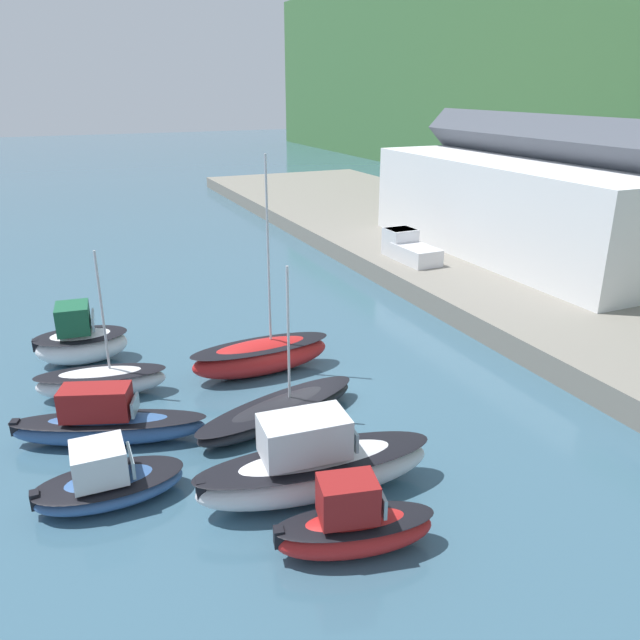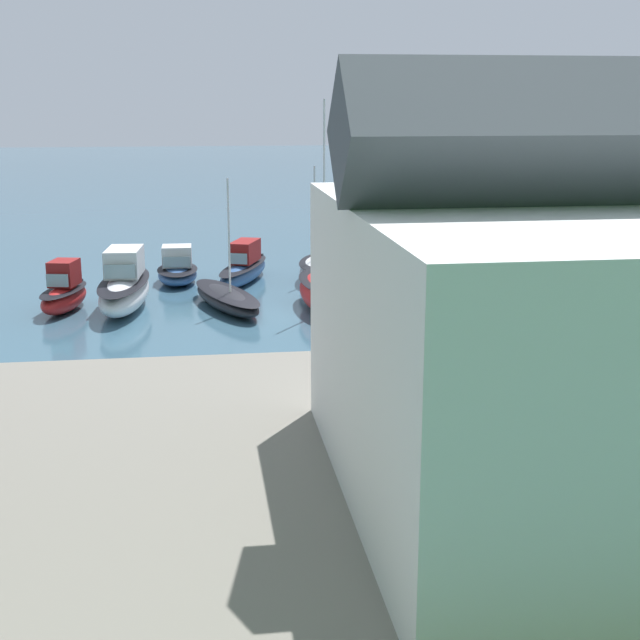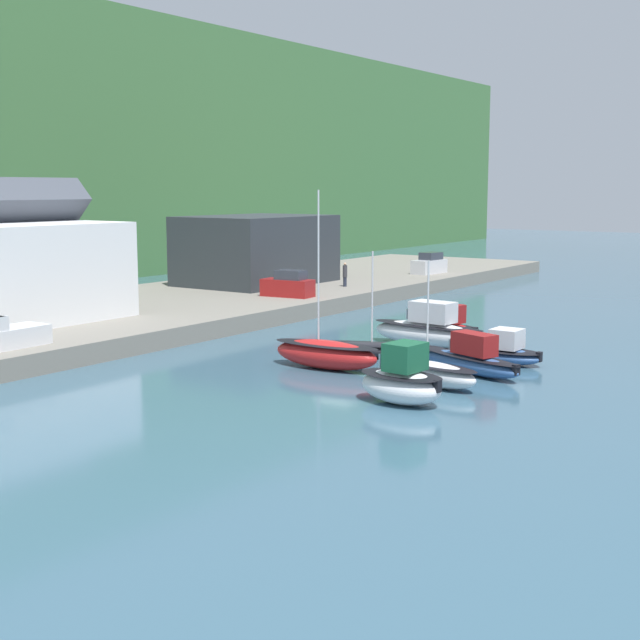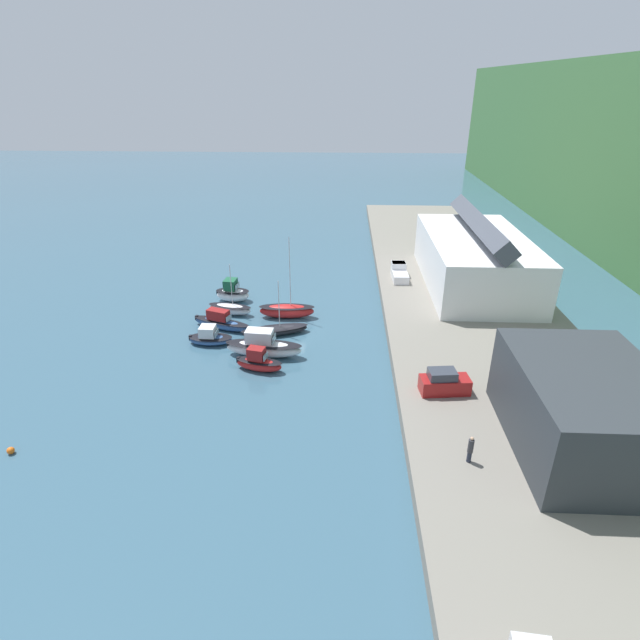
{
  "view_description": "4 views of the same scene",
  "coord_description": "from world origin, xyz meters",
  "px_view_note": "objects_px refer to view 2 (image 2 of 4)",
  "views": [
    {
      "loc": [
        21.95,
        -9.22,
        12.54
      ],
      "look_at": [
        -3.97,
        2.22,
        1.8
      ],
      "focal_mm": 35.0,
      "sensor_mm": 36.0,
      "label": 1
    },
    {
      "loc": [
        2.81,
        40.24,
        9.82
      ],
      "look_at": [
        -1.87,
        6.69,
        1.44
      ],
      "focal_mm": 50.0,
      "sensor_mm": 36.0,
      "label": 2
    },
    {
      "loc": [
        -43.18,
        -28.61,
        10.0
      ],
      "look_at": [
        -1.18,
        0.57,
        2.37
      ],
      "focal_mm": 50.0,
      "sensor_mm": 36.0,
      "label": 3
    },
    {
      "loc": [
        50.79,
        5.41,
        25.4
      ],
      "look_at": [
        2.56,
        3.1,
        2.41
      ],
      "focal_mm": 28.0,
      "sensor_mm": 36.0,
      "label": 4
    }
  ],
  "objects_px": {
    "moored_boat_2": "(125,287)",
    "moored_boat_6": "(244,268)",
    "moored_boat_3": "(64,293)",
    "moored_boat_4": "(385,258)",
    "moored_boat_1": "(227,298)",
    "moored_boat_5": "(315,269)",
    "moored_boat_0": "(322,292)",
    "moored_boat_7": "(177,270)"
  },
  "relations": [
    {
      "from": "moored_boat_6",
      "to": "moored_boat_4",
      "type": "bearing_deg",
      "value": -157.95
    },
    {
      "from": "moored_boat_2",
      "to": "moored_boat_6",
      "type": "xyz_separation_m",
      "value": [
        -6.04,
        -5.76,
        -0.27
      ]
    },
    {
      "from": "moored_boat_1",
      "to": "moored_boat_2",
      "type": "xyz_separation_m",
      "value": [
        4.85,
        -0.58,
        0.57
      ]
    },
    {
      "from": "moored_boat_3",
      "to": "moored_boat_6",
      "type": "xyz_separation_m",
      "value": [
        -8.89,
        -5.74,
        -0.06
      ]
    },
    {
      "from": "moored_boat_0",
      "to": "moored_boat_2",
      "type": "distance_m",
      "value": 9.51
    },
    {
      "from": "moored_boat_3",
      "to": "moored_boat_4",
      "type": "height_order",
      "value": "moored_boat_4"
    },
    {
      "from": "moored_boat_0",
      "to": "moored_boat_1",
      "type": "xyz_separation_m",
      "value": [
        4.55,
        -0.84,
        -0.36
      ]
    },
    {
      "from": "moored_boat_0",
      "to": "moored_boat_7",
      "type": "height_order",
      "value": "moored_boat_0"
    },
    {
      "from": "moored_boat_2",
      "to": "moored_boat_7",
      "type": "xyz_separation_m",
      "value": [
        -2.4,
        -6.13,
        -0.37
      ]
    },
    {
      "from": "moored_boat_2",
      "to": "moored_boat_3",
      "type": "relative_size",
      "value": 1.65
    },
    {
      "from": "moored_boat_2",
      "to": "moored_boat_6",
      "type": "bearing_deg",
      "value": -131.91
    },
    {
      "from": "moored_boat_4",
      "to": "moored_boat_6",
      "type": "height_order",
      "value": "moored_boat_4"
    },
    {
      "from": "moored_boat_0",
      "to": "moored_boat_1",
      "type": "relative_size",
      "value": 1.28
    },
    {
      "from": "moored_boat_3",
      "to": "moored_boat_5",
      "type": "distance_m",
      "value": 13.98
    },
    {
      "from": "moored_boat_0",
      "to": "moored_boat_2",
      "type": "relative_size",
      "value": 1.22
    },
    {
      "from": "moored_boat_6",
      "to": "moored_boat_1",
      "type": "bearing_deg",
      "value": 99.17
    },
    {
      "from": "moored_boat_0",
      "to": "moored_boat_2",
      "type": "height_order",
      "value": "moored_boat_0"
    },
    {
      "from": "moored_boat_4",
      "to": "moored_boat_2",
      "type": "bearing_deg",
      "value": 28.88
    },
    {
      "from": "moored_boat_3",
      "to": "moored_boat_7",
      "type": "relative_size",
      "value": 1.04
    },
    {
      "from": "moored_boat_6",
      "to": "moored_boat_7",
      "type": "distance_m",
      "value": 3.66
    },
    {
      "from": "moored_boat_5",
      "to": "moored_boat_6",
      "type": "distance_m",
      "value": 3.95
    },
    {
      "from": "moored_boat_2",
      "to": "moored_boat_3",
      "type": "distance_m",
      "value": 2.85
    },
    {
      "from": "moored_boat_3",
      "to": "moored_boat_6",
      "type": "relative_size",
      "value": 0.67
    },
    {
      "from": "moored_boat_0",
      "to": "moored_boat_6",
      "type": "xyz_separation_m",
      "value": [
        3.36,
        -7.18,
        -0.05
      ]
    },
    {
      "from": "moored_boat_4",
      "to": "moored_boat_0",
      "type": "bearing_deg",
      "value": 63.59
    },
    {
      "from": "moored_boat_3",
      "to": "moored_boat_4",
      "type": "distance_m",
      "value": 17.97
    },
    {
      "from": "moored_boat_1",
      "to": "moored_boat_5",
      "type": "relative_size",
      "value": 1.21
    },
    {
      "from": "moored_boat_1",
      "to": "moored_boat_3",
      "type": "distance_m",
      "value": 7.73
    },
    {
      "from": "moored_boat_4",
      "to": "moored_boat_3",
      "type": "bearing_deg",
      "value": 25.23
    },
    {
      "from": "moored_boat_1",
      "to": "moored_boat_6",
      "type": "relative_size",
      "value": 1.05
    },
    {
      "from": "moored_boat_7",
      "to": "moored_boat_5",
      "type": "bearing_deg",
      "value": 176.38
    },
    {
      "from": "moored_boat_3",
      "to": "moored_boat_5",
      "type": "relative_size",
      "value": 0.77
    },
    {
      "from": "moored_boat_4",
      "to": "moored_boat_6",
      "type": "xyz_separation_m",
      "value": [
        8.03,
        0.31,
        -0.27
      ]
    },
    {
      "from": "moored_boat_2",
      "to": "moored_boat_4",
      "type": "height_order",
      "value": "same"
    },
    {
      "from": "moored_boat_1",
      "to": "moored_boat_3",
      "type": "bearing_deg",
      "value": -21.66
    },
    {
      "from": "moored_boat_4",
      "to": "moored_boat_7",
      "type": "xyz_separation_m",
      "value": [
        11.67,
        -0.05,
        -0.37
      ]
    },
    {
      "from": "moored_boat_4",
      "to": "moored_boat_6",
      "type": "relative_size",
      "value": 0.61
    },
    {
      "from": "moored_boat_0",
      "to": "moored_boat_6",
      "type": "bearing_deg",
      "value": -66.59
    },
    {
      "from": "moored_boat_3",
      "to": "moored_boat_4",
      "type": "relative_size",
      "value": 1.09
    },
    {
      "from": "moored_boat_0",
      "to": "moored_boat_2",
      "type": "bearing_deg",
      "value": -10.22
    },
    {
      "from": "moored_boat_1",
      "to": "moored_boat_4",
      "type": "height_order",
      "value": "moored_boat_1"
    },
    {
      "from": "moored_boat_0",
      "to": "moored_boat_5",
      "type": "distance_m",
      "value": 7.01
    }
  ]
}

